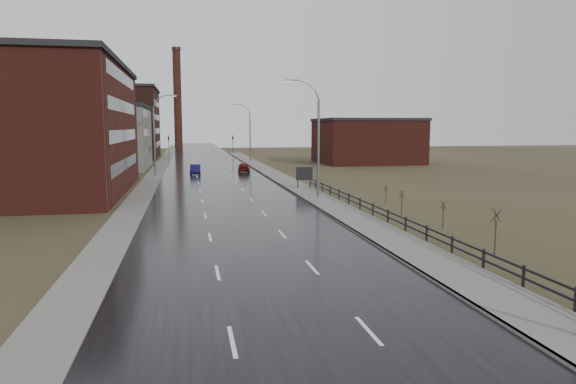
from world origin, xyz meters
name	(u,v)px	position (x,y,z in m)	size (l,w,h in m)	color
road	(214,177)	(0.00, 60.00, 0.03)	(14.00, 300.00, 0.06)	black
sidewalk_right	(319,199)	(8.60, 35.00, 0.09)	(3.20, 180.00, 0.18)	#595651
curb_right	(303,199)	(7.08, 35.00, 0.09)	(0.16, 180.00, 0.18)	slate
sidewalk_left	(153,177)	(-8.20, 60.00, 0.06)	(2.40, 260.00, 0.12)	#595651
warehouse_near	(11,128)	(-20.99, 45.00, 6.76)	(22.44, 28.56, 13.50)	#471914
warehouse_mid	(98,137)	(-17.99, 78.00, 5.26)	(16.32, 20.40, 10.50)	slate
warehouse_far	(96,123)	(-22.99, 108.00, 7.76)	(26.52, 24.48, 15.50)	#331611
building_right	(367,141)	(30.30, 82.00, 4.26)	(18.36, 16.32, 8.50)	#471914
smokestack	(178,98)	(-6.00, 150.00, 15.50)	(2.70, 2.70, 30.70)	#331611
streetlight_right_mid	(315,138)	(8.50, 36.00, 5.84)	(3.36, 0.28, 11.35)	slate
streetlight_left	(156,135)	(-7.70, 62.00, 5.84)	(3.36, 0.28, 11.35)	slate
streetlight_right_far	(249,132)	(8.50, 90.00, 5.84)	(3.36, 0.28, 11.35)	slate
guardrail	(410,225)	(10.30, 18.31, 0.71)	(0.10, 53.05, 1.10)	black
shrub_c	(496,230)	(12.66, 12.69, 1.37)	(0.61, 0.64, 2.57)	#382D23
shrub_d	(443,214)	(13.37, 19.82, 1.04)	(0.47, 0.50, 1.97)	#382D23
shrub_e	(402,203)	(12.52, 24.75, 1.11)	(0.50, 0.53, 2.10)	#382D23
shrub_f	(386,194)	(13.97, 31.54, 0.87)	(0.40, 0.42, 1.64)	#382D23
billboard	(304,174)	(9.10, 43.33, 1.68)	(1.88, 0.17, 2.49)	black
traffic_light_left	(169,136)	(-8.00, 120.00, 4.60)	(0.58, 2.73, 5.30)	black
traffic_light_right	(233,136)	(8.00, 120.00, 4.60)	(0.58, 2.73, 5.30)	black
car_near	(195,170)	(-2.43, 63.93, 0.70)	(1.49, 4.28, 1.41)	#100D44
car_far	(244,167)	(4.88, 66.05, 0.75)	(1.78, 4.42, 1.51)	#4C0C0D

